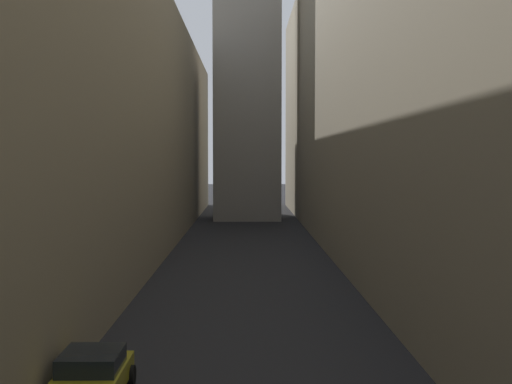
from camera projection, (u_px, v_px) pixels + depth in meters
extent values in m
plane|color=#232326|center=(248.00, 271.00, 39.89)|extent=(264.00, 264.00, 0.00)
cube|color=gray|center=(75.00, 117.00, 41.26)|extent=(10.34, 108.00, 18.46)
cube|color=gray|center=(466.00, 66.00, 41.46)|extent=(15.85, 108.00, 24.76)
cube|color=#A59919|center=(90.00, 381.00, 18.36)|extent=(1.74, 3.95, 0.56)
cube|color=black|center=(92.00, 360.00, 18.50)|extent=(1.60, 1.89, 0.50)
cylinder|color=black|center=(71.00, 376.00, 19.70)|extent=(0.22, 0.62, 0.62)
cylinder|color=black|center=(131.00, 376.00, 19.73)|extent=(0.22, 0.62, 0.62)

